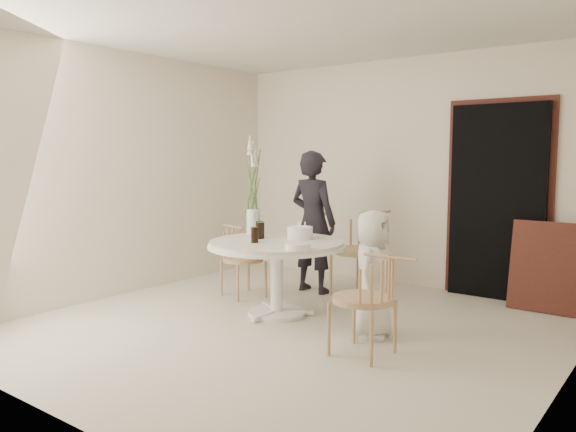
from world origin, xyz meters
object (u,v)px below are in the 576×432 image
Objects in this scene: chair_right at (376,290)px; chair_left at (238,250)px; table at (277,253)px; flower_vase at (253,193)px; girl at (313,222)px; boy at (373,274)px; chair_far at (367,241)px; birthday_cake at (300,233)px.

chair_left is (-2.18, 0.86, -0.03)m from chair_right.
flower_vase reaches higher than table.
chair_right is at bearing 140.32° from girl.
boy is at bearing -147.79° from chair_right.
chair_far is 0.90× the size of flower_vase.
boy is 1.70m from flower_vase.
birthday_cake is 0.70m from flower_vase.
boy is 1.03m from birthday_cake.
girl is 1.47× the size of boy.
girl is at bearing 104.38° from table.
flower_vase reaches higher than girl.
birthday_cake is (0.36, -0.75, -0.01)m from girl.
birthday_cake is at bearing -88.05° from chair_far.
chair_far is at bearing 18.82° from boy.
girl is 0.83m from birthday_cake.
birthday_cake is at bearing 118.56° from girl.
girl is 6.40× the size of birthday_cake.
table is 0.78m from flower_vase.
chair_far is at bearing -148.10° from chair_right.
boy is (1.32, -1.03, -0.26)m from girl.
boy is 4.35× the size of birthday_cake.
chair_left is 0.48× the size of girl.
boy is 1.04× the size of flower_vase.
chair_far is at bearing -154.06° from girl.
boy reaches higher than chair_far.
chair_right is 2.19m from girl.
table is 1.72× the size of chair_left.
flower_vase reaches higher than chair_right.
flower_vase is (-0.24, -0.77, 0.36)m from girl.
boy reaches higher than chair_right.
chair_left is (-0.85, 0.38, -0.12)m from table.
chair_right is at bearing -30.50° from birthday_cake.
table is 1.05m from girl.
table is 1.42m from chair_right.
table is 1.06m from boy.
girl is at bearing -143.30° from chair_far.
table is at bearing -90.02° from chair_far.
table is at bearing 76.54° from boy.
girl is at bearing 72.64° from flower_vase.
flower_vase is at bearing -178.85° from birthday_cake.
chair_right is 0.52m from boy.
table is at bearing -108.51° from chair_right.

